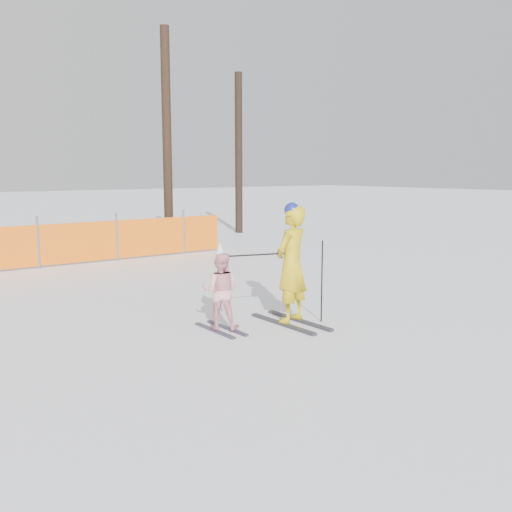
{
  "coord_description": "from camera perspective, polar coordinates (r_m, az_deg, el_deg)",
  "views": [
    {
      "loc": [
        -5.36,
        -6.55,
        2.33
      ],
      "look_at": [
        0.0,
        0.5,
        1.0
      ],
      "focal_mm": 40.0,
      "sensor_mm": 36.0,
      "label": 1
    }
  ],
  "objects": [
    {
      "name": "tree_trunks",
      "position": [
        19.44,
        -5.12,
        10.8
      ],
      "size": [
        4.38,
        2.34,
        6.51
      ],
      "color": "black",
      "rests_on": "ground"
    },
    {
      "name": "ski_poles",
      "position": [
        8.66,
        4.02,
        -1.49
      ],
      "size": [
        1.42,
        0.52,
        1.27
      ],
      "color": "black",
      "rests_on": "ground"
    },
    {
      "name": "adult",
      "position": [
        8.65,
        3.56,
        -0.79
      ],
      "size": [
        0.75,
        1.44,
        1.86
      ],
      "color": "black",
      "rests_on": "ground"
    },
    {
      "name": "child",
      "position": [
        8.33,
        -3.58,
        -3.43
      ],
      "size": [
        0.7,
        0.99,
        1.32
      ],
      "color": "black",
      "rests_on": "ground"
    },
    {
      "name": "ground",
      "position": [
        8.77,
        1.99,
        -6.86
      ],
      "size": [
        120.0,
        120.0,
        0.0
      ],
      "primitive_type": "plane",
      "color": "white",
      "rests_on": "ground"
    }
  ]
}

